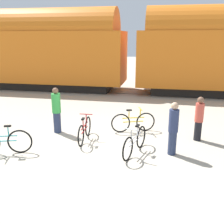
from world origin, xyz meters
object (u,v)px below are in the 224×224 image
(bicycle_yellow, at_px, (133,122))
(bicycle_silver, at_px, (135,142))
(person_in_green, at_px, (57,110))
(freight_train, at_px, (131,49))
(person_in_red, at_px, (199,119))
(person_in_navy, at_px, (173,128))
(bicycle_maroon, at_px, (85,130))
(bicycle_teal, at_px, (4,142))

(bicycle_yellow, bearing_deg, bicycle_silver, -81.98)
(person_in_green, bearing_deg, bicycle_yellow, 24.13)
(freight_train, distance_m, person_in_red, 8.82)
(person_in_navy, bearing_deg, bicycle_yellow, 146.85)
(bicycle_maroon, relative_size, person_in_red, 1.09)
(freight_train, bearing_deg, person_in_green, -102.32)
(person_in_red, bearing_deg, bicycle_silver, 175.61)
(bicycle_maroon, height_order, person_in_navy, person_in_navy)
(bicycle_silver, height_order, bicycle_yellow, bicycle_yellow)
(bicycle_maroon, xyz_separation_m, person_in_navy, (2.96, -0.54, 0.46))
(bicycle_teal, distance_m, person_in_red, 6.44)
(freight_train, relative_size, person_in_red, 15.35)
(freight_train, relative_size, bicycle_yellow, 14.79)
(bicycle_teal, bearing_deg, bicycle_maroon, 35.16)
(bicycle_silver, distance_m, bicycle_teal, 4.04)
(freight_train, height_order, bicycle_maroon, freight_train)
(bicycle_yellow, distance_m, person_in_red, 2.38)
(bicycle_maroon, relative_size, person_in_green, 0.99)
(bicycle_maroon, height_order, person_in_red, person_in_red)
(bicycle_maroon, xyz_separation_m, person_in_red, (3.87, 0.80, 0.41))
(freight_train, height_order, person_in_red, freight_train)
(person_in_green, relative_size, person_in_navy, 1.04)
(bicycle_yellow, bearing_deg, freight_train, 97.89)
(freight_train, xyz_separation_m, bicycle_silver, (1.31, -9.45, -2.38))
(bicycle_teal, relative_size, person_in_navy, 1.01)
(person_in_navy, height_order, person_in_red, person_in_navy)
(bicycle_silver, height_order, person_in_red, person_in_red)
(bicycle_yellow, height_order, person_in_green, person_in_green)
(bicycle_teal, distance_m, person_in_green, 2.33)
(bicycle_maroon, distance_m, person_in_green, 1.48)
(freight_train, distance_m, bicycle_maroon, 9.05)
(freight_train, distance_m, bicycle_silver, 9.83)
(bicycle_yellow, xyz_separation_m, bicycle_maroon, (-1.55, -1.21, -0.00))
(person_in_green, distance_m, person_in_red, 5.13)
(person_in_red, bearing_deg, freight_train, 71.64)
(person_in_navy, bearing_deg, person_in_red, 74.13)
(bicycle_silver, xyz_separation_m, person_in_navy, (1.13, 0.19, 0.46))
(bicycle_teal, bearing_deg, person_in_green, 67.40)
(person_in_red, bearing_deg, person_in_navy, -165.32)
(bicycle_maroon, xyz_separation_m, person_in_green, (-1.26, 0.61, 0.49))
(freight_train, height_order, person_in_green, freight_train)
(bicycle_yellow, bearing_deg, person_in_red, -9.95)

